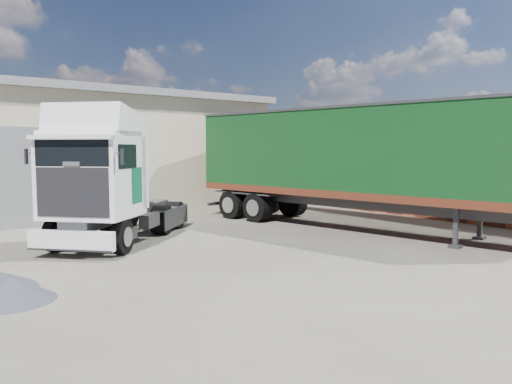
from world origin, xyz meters
TOP-DOWN VIEW (x-y plane):
  - ground at (0.00, 0.00)m, footprint 120.00×120.00m
  - brick_boundary_wall at (11.50, 6.00)m, footprint 0.35×26.00m
  - tractor_unit at (-1.00, 5.15)m, footprint 5.91×5.66m
  - box_trailer at (7.01, 2.90)m, footprint 4.63×13.03m

SIDE VIEW (x-z plane):
  - ground at x=0.00m, z-range 0.00..0.00m
  - brick_boundary_wall at x=11.50m, z-range 0.00..2.50m
  - tractor_unit at x=-1.00m, z-range -0.32..3.72m
  - box_trailer at x=7.01m, z-range 0.47..4.71m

